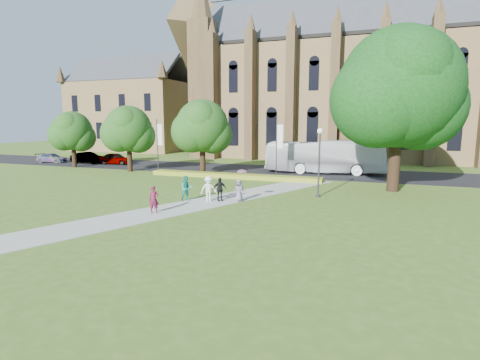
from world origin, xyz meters
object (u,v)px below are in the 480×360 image
at_px(car_2, 52,158).
at_px(pedestrian_0, 154,200).
at_px(car_0, 116,159).
at_px(car_1, 88,158).
at_px(streetlamp, 319,154).
at_px(tour_coach, 325,157).
at_px(large_tree, 399,88).

xyz_separation_m(car_2, pedestrian_0, (29.60, -20.54, 0.25)).
bearing_deg(car_0, car_1, 91.40).
distance_m(streetlamp, car_1, 35.14).
height_order(streetlamp, car_0, streetlamp).
xyz_separation_m(car_1, pedestrian_0, (23.79, -21.13, 0.10)).
relative_size(tour_coach, pedestrian_0, 7.62).
distance_m(streetlamp, pedestrian_0, 12.78).
bearing_deg(car_2, large_tree, -104.23).
distance_m(car_0, pedestrian_0, 29.21).
relative_size(car_2, pedestrian_0, 2.53).
bearing_deg(car_2, tour_coach, -92.31).
distance_m(car_0, car_1, 4.18).
xyz_separation_m(streetlamp, tour_coach, (-1.21, 13.44, -1.47)).
xyz_separation_m(tour_coach, car_1, (-31.58, -1.06, -1.04)).
height_order(streetlamp, tour_coach, streetlamp).
relative_size(car_0, car_2, 1.04).
height_order(car_2, pedestrian_0, pedestrian_0).
relative_size(streetlamp, pedestrian_0, 3.07).
distance_m(streetlamp, car_2, 40.45).
bearing_deg(pedestrian_0, large_tree, 4.80).
distance_m(car_0, car_2, 10.01).
bearing_deg(large_tree, car_1, 168.37).
height_order(tour_coach, pedestrian_0, tour_coach).
distance_m(large_tree, pedestrian_0, 21.01).
relative_size(tour_coach, car_0, 2.91).
xyz_separation_m(tour_coach, car_0, (-27.43, -0.57, -1.05)).
relative_size(large_tree, tour_coach, 1.02).
bearing_deg(large_tree, car_0, 166.23).
xyz_separation_m(car_1, car_2, (-5.81, -0.59, -0.14)).
height_order(tour_coach, car_2, tour_coach).
relative_size(streetlamp, tour_coach, 0.40).
relative_size(tour_coach, car_1, 2.78).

